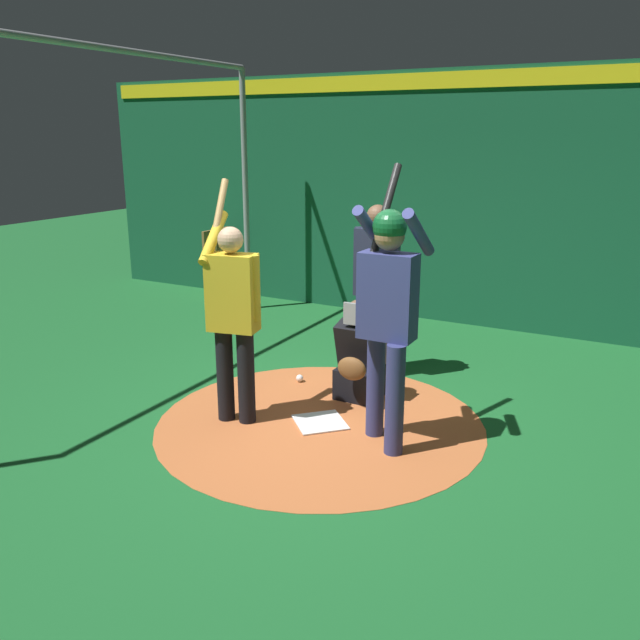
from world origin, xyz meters
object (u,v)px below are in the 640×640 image
Objects in this scene: baseball_1 at (350,381)px; visitor at (233,311)px; batter at (388,304)px; bat_rack at (224,264)px; baseball_0 at (300,378)px; home_plate at (320,422)px; umpire at (376,282)px; catcher at (359,360)px.

visitor is at bearing -22.96° from baseball_1.
bat_rack is (-3.59, -4.24, -0.70)m from batter.
baseball_0 is at bearing 166.19° from visitor.
home_plate is 0.40× the size of bat_rack.
batter is 1.25× the size of umpire.
umpire is at bearing 58.29° from bat_rack.
batter reaches higher than baseball_0.
home_plate is 1.67m from umpire.
bat_rack is 4.31m from baseball_1.
visitor is 28.25× the size of baseball_1.
baseball_0 is (-1.06, 0.04, -0.96)m from visitor.
batter is 5.60m from bat_rack.
visitor is 28.25× the size of baseball_0.
bat_rack is 14.20× the size of baseball_1.
baseball_1 is (0.38, -0.10, -0.97)m from umpire.
home_plate is 0.96m from baseball_1.
home_plate is 5.05m from bat_rack.
baseball_0 is (-0.10, -0.71, -0.35)m from catcher.
baseball_1 is (-0.95, -0.17, 0.03)m from home_plate.
visitor is at bearing -2.01° from baseball_0.
home_plate is 0.19× the size of batter.
catcher is 0.80m from baseball_0.
batter is 30.24× the size of baseball_1.
umpire reaches higher than catcher.
umpire reaches higher than bat_rack.
visitor reaches higher than catcher.
batter is 1.93m from baseball_0.
umpire is at bearing -169.13° from catcher.
catcher is at bearing 39.76° from baseball_1.
home_plate is 0.43× the size of catcher.
visitor is 1.43m from baseball_0.
visitor is 4.81m from bat_rack.
baseball_0 is (0.56, -0.59, -0.97)m from umpire.
baseball_1 is (2.57, 3.43, -0.45)m from bat_rack.
batter is 1.24m from catcher.
baseball_0 is (-0.77, -0.65, 0.03)m from home_plate.
baseball_1 is (-1.02, -0.81, -1.14)m from batter.
visitor is at bearing -67.86° from home_plate.
baseball_0 reaches higher than home_plate.
visitor reaches higher than baseball_0.
baseball_0 is 0.51m from baseball_1.
catcher is 0.91m from umpire.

